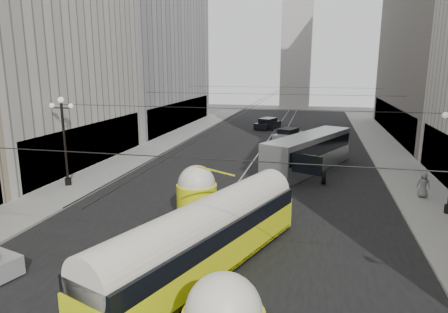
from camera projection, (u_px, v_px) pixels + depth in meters
The scene contains 14 objects.
road at pixel (266, 154), 40.08m from camera, with size 20.00×85.00×0.02m, color black.
sidewalk_left at pixel (166, 142), 46.06m from camera, with size 4.00×72.00×0.15m, color gray.
sidewalk_right at pixel (387, 152), 40.71m from camera, with size 4.00×72.00×0.15m, color gray.
rail_left at pixel (259, 154), 40.24m from camera, with size 0.12×85.00×0.04m, color gray.
rail_right at pixel (273, 154), 39.91m from camera, with size 0.12×85.00×0.04m, color gray.
building_left_far at pixel (141, 25), 56.12m from camera, with size 12.60×28.60×28.60m.
distant_tower at pixel (297, 35), 81.92m from camera, with size 6.00×6.00×31.36m.
lamppost_left_mid at pixel (64, 136), 28.29m from camera, with size 1.86×0.44×6.37m.
catenary at pixel (267, 96), 37.80m from camera, with size 25.00×72.00×0.23m.
streetcar at pixel (206, 237), 16.80m from camera, with size 6.56×13.82×3.19m.
city_bus at pixel (309, 151), 33.56m from camera, with size 7.16×12.32×3.02m.
sedan_white_far at pixel (288, 135), 47.28m from camera, with size 3.41×5.05×1.47m.
sedan_dark_far at pixel (268, 124), 56.47m from camera, with size 3.47×5.18×1.52m.
pedestrian_sidewalk_right at pixel (423, 185), 26.16m from camera, with size 0.83×0.51×1.71m, color slate.
Camera 1 is at (4.83, -6.59, 8.54)m, focal length 32.00 mm.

